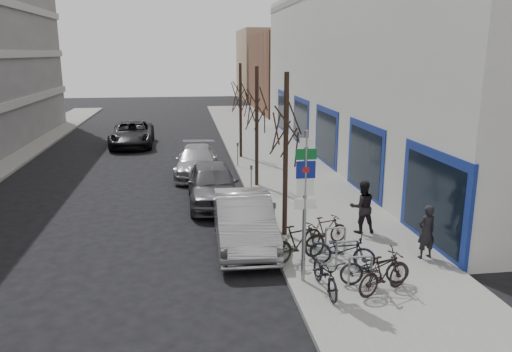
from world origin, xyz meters
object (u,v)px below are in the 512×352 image
object	(u,v)px
pedestrian_far	(362,206)
bike_far_inner	(326,230)
meter_front	(274,218)
tree_far	(240,88)
meter_back	(238,152)
highway_sign_pole	(305,198)
lane_car	(132,134)
bike_far_curb	(375,264)
tree_mid	(257,98)
bike_mid_inner	(298,242)
parked_car_front	(244,221)
bike_near_right	(384,273)
parked_car_mid	(213,184)
parked_car_back	(197,161)
bike_mid_curb	(342,247)
meter_mid	(251,177)
bike_near_left	(326,271)
bike_rack	(347,251)
tree_near	(286,117)
pedestrian_near	(426,232)

from	to	relation	value
pedestrian_far	bike_far_inner	bearing A→B (deg)	32.31
meter_front	tree_far	bearing A→B (deg)	88.09
meter_back	highway_sign_pole	bearing A→B (deg)	-88.98
bike_far_inner	highway_sign_pole	bearing A→B (deg)	133.97
highway_sign_pole	lane_car	world-z (taller)	highway_sign_pole
bike_far_curb	bike_far_inner	size ratio (longest dim) A/B	1.16
tree_far	tree_mid	bearing A→B (deg)	-90.00
meter_back	bike_far_curb	size ratio (longest dim) A/B	0.68
meter_back	bike_far_inner	xyz separation A→B (m)	(1.55, -11.62, -0.28)
highway_sign_pole	bike_mid_inner	world-z (taller)	highway_sign_pole
parked_car_front	bike_near_right	bearing A→B (deg)	-51.89
bike_far_curb	parked_car_mid	xyz separation A→B (m)	(-3.74, 8.30, 0.13)
parked_car_mid	parked_car_back	world-z (taller)	parked_car_mid
highway_sign_pole	bike_mid_curb	xyz separation A→B (m)	(1.31, 0.75, -1.73)
meter_back	bike_near_right	bearing A→B (deg)	-81.98
tree_mid	meter_front	distance (m)	7.70
highway_sign_pole	meter_mid	distance (m)	8.65
bike_near_left	bike_mid_curb	world-z (taller)	bike_mid_curb
meter_mid	parked_car_back	size ratio (longest dim) A/B	0.25
bike_rack	bike_mid_curb	size ratio (longest dim) A/B	1.19
parked_car_mid	meter_mid	bearing A→B (deg)	21.44
tree_near	parked_car_back	xyz separation A→B (m)	(-2.65, 9.34, -3.37)
bike_near_right	parked_car_back	distance (m)	14.47
bike_rack	pedestrian_near	size ratio (longest dim) A/B	1.39
bike_rack	meter_mid	world-z (taller)	meter_mid
parked_car_mid	highway_sign_pole	bearing A→B (deg)	-76.52
bike_near_left	pedestrian_near	xyz separation A→B (m)	(3.51, 1.66, 0.26)
parked_car_mid	parked_car_back	size ratio (longest dim) A/B	0.99
tree_near	bike_far_inner	world-z (taller)	tree_near
tree_near	lane_car	distance (m)	19.67
bike_near_left	bike_far_curb	distance (m)	1.40
highway_sign_pole	bike_near_left	world-z (taller)	highway_sign_pole
bike_near_right	bike_far_curb	world-z (taller)	bike_far_curb
meter_front	bike_near_right	xyz separation A→B (m)	(2.11, -3.97, -0.23)
meter_front	parked_car_back	xyz separation A→B (m)	(-2.20, 9.84, -0.18)
bike_near_left	lane_car	world-z (taller)	lane_car
bike_rack	tree_near	bearing A→B (deg)	112.48
bike_far_curb	meter_front	bearing A→B (deg)	34.45
bike_near_right	parked_car_back	xyz separation A→B (m)	(-4.31, 13.82, 0.05)
tree_mid	pedestrian_near	xyz separation A→B (m)	(3.73, -9.02, -3.14)
bike_mid_inner	bike_far_curb	world-z (taller)	bike_mid_inner
tree_far	parked_car_mid	xyz separation A→B (m)	(-2.14, -8.68, -3.25)
parked_car_back	bike_rack	bearing A→B (deg)	-68.07
tree_mid	bike_mid_curb	bearing A→B (deg)	-83.14
parked_car_back	bike_near_right	bearing A→B (deg)	-68.20
parked_car_back	bike_far_curb	bearing A→B (deg)	-67.83
bike_mid_inner	parked_car_back	xyz separation A→B (m)	(-2.60, 11.58, 0.00)
highway_sign_pole	bike_near_left	size ratio (longest dim) A/B	2.29
lane_car	pedestrian_near	world-z (taller)	pedestrian_near
highway_sign_pole	bike_rack	distance (m)	2.36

